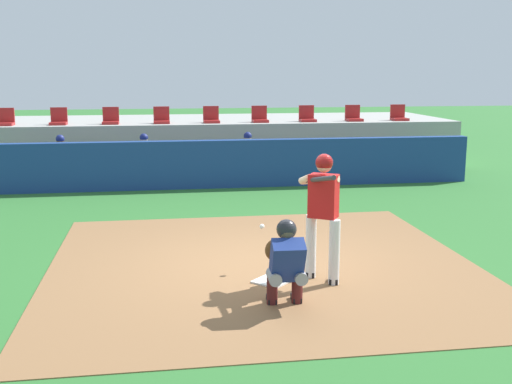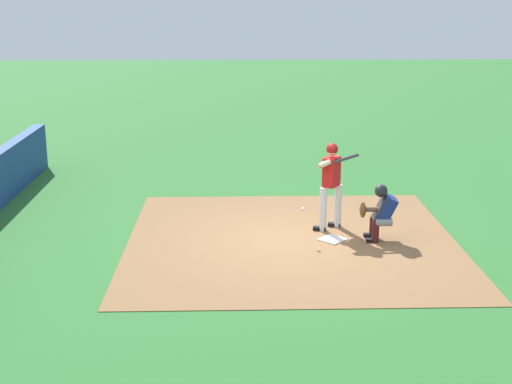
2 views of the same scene
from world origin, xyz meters
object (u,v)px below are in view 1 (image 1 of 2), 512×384
object	(u,v)px
stadium_seat_3	(162,119)
stadium_seat_4	(211,118)
batter_at_plate	(323,209)
dugout_player_1	(144,158)
home_plate	(272,281)
stadium_seat_8	(399,116)
dugout_player_0	(61,160)
catcher_crouched	(286,260)
stadium_seat_1	(59,120)
dugout_player_2	(248,156)
stadium_seat_2	(111,119)
stadium_seat_0	(5,120)
stadium_seat_6	(307,117)
stadium_seat_7	(353,116)
stadium_seat_5	(260,118)

from	to	relation	value
stadium_seat_3	stadium_seat_4	size ratio (longest dim) A/B	1.00
batter_at_plate	dugout_player_1	world-z (taller)	batter_at_plate
home_plate	stadium_seat_8	world-z (taller)	stadium_seat_8
dugout_player_0	batter_at_plate	bearing A→B (deg)	-60.01
dugout_player_1	catcher_crouched	bearing A→B (deg)	-78.02
stadium_seat_1	stadium_seat_3	bearing A→B (deg)	0.00
catcher_crouched	dugout_player_2	world-z (taller)	dugout_player_2
batter_at_plate	stadium_seat_2	world-z (taller)	stadium_seat_2
catcher_crouched	stadium_seat_0	bearing A→B (deg)	117.52
dugout_player_1	stadium_seat_6	xyz separation A→B (m)	(4.81, 2.03, 0.86)
home_plate	dugout_player_0	xyz separation A→B (m)	(-4.03, 8.14, 0.65)
stadium_seat_6	stadium_seat_8	size ratio (longest dim) A/B	1.00
stadium_seat_6	stadium_seat_7	world-z (taller)	same
stadium_seat_2	stadium_seat_4	distance (m)	2.89
dugout_player_2	dugout_player_1	bearing A→B (deg)	180.00
stadium_seat_0	stadium_seat_2	size ratio (longest dim) A/B	1.00
catcher_crouched	dugout_player_0	bearing A→B (deg)	113.99
stadium_seat_2	stadium_seat_5	distance (m)	4.33
dugout_player_1	stadium_seat_7	xyz separation A→B (m)	(6.25, 2.03, 0.86)
catcher_crouched	stadium_seat_0	distance (m)	12.54
dugout_player_1	dugout_player_2	distance (m)	2.73
home_plate	stadium_seat_0	world-z (taller)	stadium_seat_0
catcher_crouched	stadium_seat_2	distance (m)	11.50
dugout_player_2	stadium_seat_3	bearing A→B (deg)	137.97
dugout_player_0	stadium_seat_3	distance (m)	3.40
stadium_seat_8	stadium_seat_7	bearing A→B (deg)	180.00
stadium_seat_0	home_plate	bearing A→B (deg)	-60.42
stadium_seat_4	stadium_seat_5	xyz separation A→B (m)	(1.44, 0.00, 0.00)
batter_at_plate	stadium_seat_4	xyz separation A→B (m)	(-0.69, 10.21, 0.50)
dugout_player_0	home_plate	bearing A→B (deg)	-63.68
stadium_seat_1	stadium_seat_4	world-z (taller)	same
dugout_player_2	stadium_seat_6	xyz separation A→B (m)	(2.08, 2.03, 0.86)
stadium_seat_1	stadium_seat_6	size ratio (longest dim) A/B	1.00
stadium_seat_5	catcher_crouched	bearing A→B (deg)	-97.42
batter_at_plate	stadium_seat_6	xyz separation A→B (m)	(2.20, 10.21, 0.50)
dugout_player_0	stadium_seat_7	world-z (taller)	stadium_seat_7
stadium_seat_0	stadium_seat_3	xyz separation A→B (m)	(4.33, 0.00, 0.00)
stadium_seat_8	home_plate	bearing A→B (deg)	-119.58
batter_at_plate	stadium_seat_0	bearing A→B (deg)	122.35
dugout_player_2	stadium_seat_5	distance (m)	2.30
stadium_seat_2	stadium_seat_1	bearing A→B (deg)	180.00
home_plate	stadium_seat_7	bearing A→B (deg)	66.94
dugout_player_2	dugout_player_0	bearing A→B (deg)	180.00
home_plate	stadium_seat_0	distance (m)	11.80
home_plate	batter_at_plate	distance (m)	1.23
stadium_seat_4	stadium_seat_2	bearing A→B (deg)	180.00
batter_at_plate	catcher_crouched	distance (m)	1.19
home_plate	catcher_crouched	distance (m)	1.08
stadium_seat_5	home_plate	bearing A→B (deg)	-98.08
home_plate	stadium_seat_4	xyz separation A→B (m)	(0.00, 10.18, 1.51)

